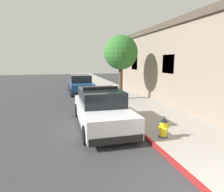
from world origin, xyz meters
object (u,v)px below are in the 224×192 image
street_tree (121,53)px  police_cruiser (101,109)px  parked_car_silver_ahead (81,84)px  fire_hydrant (163,128)px

street_tree → police_cruiser: bearing=-115.9°
parked_car_silver_ahead → street_tree: 5.40m
police_cruiser → street_tree: street_tree is taller
parked_car_silver_ahead → street_tree: (2.36, -4.13, 2.54)m
parked_car_silver_ahead → fire_hydrant: (1.69, -11.26, -0.25)m
police_cruiser → parked_car_silver_ahead: (0.04, 9.08, -0.00)m
parked_car_silver_ahead → fire_hydrant: parked_car_silver_ahead is taller
parked_car_silver_ahead → street_tree: size_ratio=1.12×
police_cruiser → fire_hydrant: police_cruiser is taller
police_cruiser → street_tree: 6.05m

